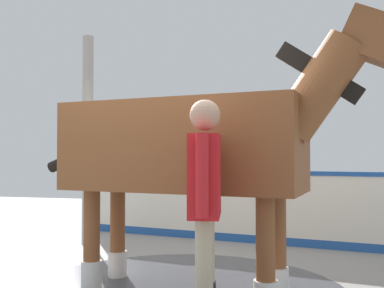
{
  "coord_description": "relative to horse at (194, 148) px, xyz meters",
  "views": [
    {
      "loc": [
        -1.4,
        4.08,
        1.31
      ],
      "look_at": [
        -0.57,
        0.43,
        1.4
      ],
      "focal_mm": 41.37,
      "sensor_mm": 36.0,
      "label": 1
    }
  ],
  "objects": [
    {
      "name": "barrier_wall",
      "position": [
        -0.33,
        -2.54,
        -0.88
      ],
      "size": [
        5.71,
        1.11,
        1.07
      ],
      "color": "silver",
      "rests_on": "ground"
    },
    {
      "name": "roof_post_far",
      "position": [
        2.06,
        -1.96,
        0.16
      ],
      "size": [
        0.16,
        0.16,
        3.07
      ],
      "primitive_type": "cylinder",
      "color": "#B7B2A8",
      "rests_on": "ground"
    },
    {
      "name": "horse",
      "position": [
        0.0,
        0.0,
        0.0
      ],
      "size": [
        3.63,
        1.24,
        2.51
      ],
      "rotation": [
        0.0,
        0.0,
        2.96
      ],
      "color": "brown",
      "rests_on": "ground"
    },
    {
      "name": "handler",
      "position": [
        -0.27,
        0.85,
        -0.38
      ],
      "size": [
        0.28,
        0.68,
        1.71
      ],
      "rotation": [
        0.0,
        0.0,
        6.41
      ],
      "color": "black",
      "rests_on": "ground"
    }
  ]
}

